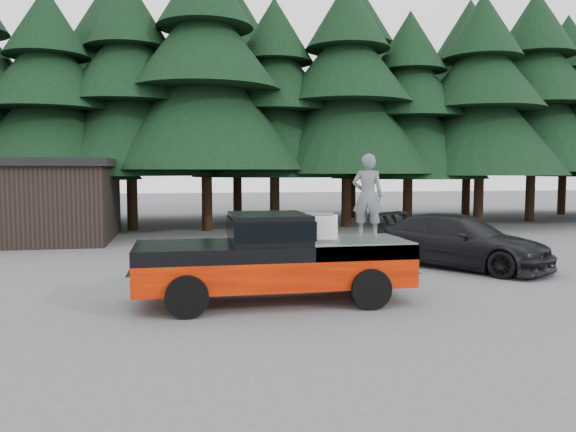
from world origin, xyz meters
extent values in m
plane|color=#525255|center=(0.00, 0.00, 0.00)|extent=(120.00, 120.00, 0.00)
cube|color=black|center=(-0.40, -0.45, 1.62)|extent=(1.66, 1.90, 0.59)
cube|color=silver|center=(0.69, -0.56, 1.59)|extent=(0.92, 0.84, 0.52)
imported|color=#585E60|center=(1.87, -0.25, 2.27)|extent=(0.80, 0.67, 1.88)
imported|color=black|center=(5.78, 2.86, 0.77)|extent=(4.86, 5.57, 1.54)
cube|color=black|center=(-9.00, 12.00, 1.50)|extent=(8.00, 6.00, 3.00)
cube|color=black|center=(-9.00, 12.00, 3.15)|extent=(8.40, 6.40, 0.30)
camera|label=1|loc=(-2.25, -12.22, 2.83)|focal=35.00mm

